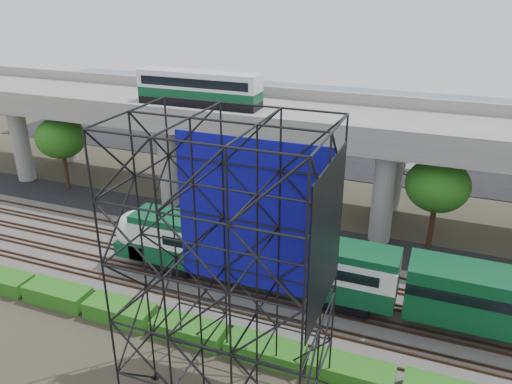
% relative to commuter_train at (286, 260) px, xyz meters
% --- Properties ---
extents(ground, '(140.00, 140.00, 0.00)m').
position_rel_commuter_train_xyz_m(ground, '(-5.14, -2.00, -2.88)').
color(ground, '#474233').
rests_on(ground, ground).
extents(ballast_bed, '(90.00, 12.00, 0.20)m').
position_rel_commuter_train_xyz_m(ballast_bed, '(-5.14, 0.00, -2.78)').
color(ballast_bed, slate).
rests_on(ballast_bed, ground).
extents(service_road, '(90.00, 5.00, 0.08)m').
position_rel_commuter_train_xyz_m(service_road, '(-5.14, 8.50, -2.84)').
color(service_road, black).
rests_on(service_road, ground).
extents(parking_lot, '(90.00, 18.00, 0.08)m').
position_rel_commuter_train_xyz_m(parking_lot, '(-5.14, 32.00, -2.84)').
color(parking_lot, black).
rests_on(parking_lot, ground).
extents(harbor_water, '(140.00, 40.00, 0.03)m').
position_rel_commuter_train_xyz_m(harbor_water, '(-5.14, 54.00, -2.87)').
color(harbor_water, '#496278').
rests_on(harbor_water, ground).
extents(rail_tracks, '(90.00, 9.52, 0.16)m').
position_rel_commuter_train_xyz_m(rail_tracks, '(-5.14, -0.00, -2.60)').
color(rail_tracks, '#472D1E').
rests_on(rail_tracks, ballast_bed).
extents(commuter_train, '(29.30, 3.06, 4.30)m').
position_rel_commuter_train_xyz_m(commuter_train, '(0.00, 0.00, 0.00)').
color(commuter_train, black).
rests_on(commuter_train, rail_tracks).
extents(overpass, '(80.00, 12.00, 12.40)m').
position_rel_commuter_train_xyz_m(overpass, '(-5.74, 14.00, 5.33)').
color(overpass, '#9E9B93').
rests_on(overpass, ground).
extents(scaffold_tower, '(9.36, 6.36, 15.00)m').
position_rel_commuter_train_xyz_m(scaffold_tower, '(0.28, -9.98, 4.59)').
color(scaffold_tower, black).
rests_on(scaffold_tower, ground).
extents(hedge_strip, '(34.60, 1.80, 1.20)m').
position_rel_commuter_train_xyz_m(hedge_strip, '(-4.13, -6.30, -2.32)').
color(hedge_strip, '#1C5D15').
rests_on(hedge_strip, ground).
extents(trees, '(40.94, 16.94, 7.69)m').
position_rel_commuter_train_xyz_m(trees, '(-9.81, 14.17, 2.69)').
color(trees, '#382314').
rests_on(trees, ground).
extents(suv, '(5.23, 3.34, 1.34)m').
position_rel_commuter_train_xyz_m(suv, '(-7.89, 8.33, -2.13)').
color(suv, black).
rests_on(suv, service_road).
extents(parked_cars, '(38.89, 9.82, 1.32)m').
position_rel_commuter_train_xyz_m(parked_cars, '(-3.66, 31.67, -2.17)').
color(parked_cars, white).
rests_on(parked_cars, parking_lot).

